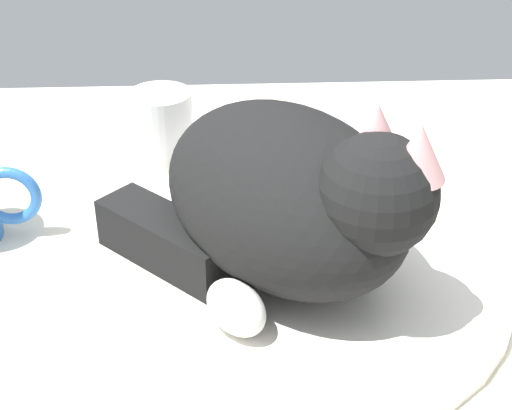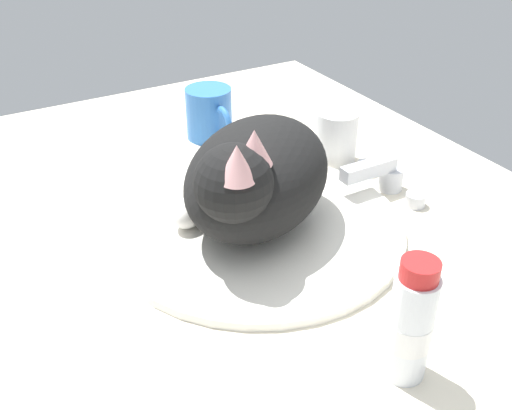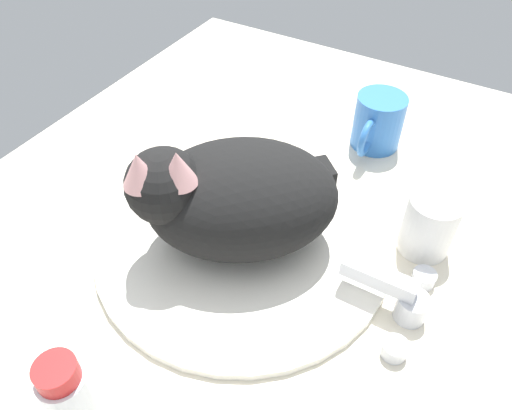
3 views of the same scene
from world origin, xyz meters
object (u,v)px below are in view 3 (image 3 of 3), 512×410
faucet (400,299)px  toothpaste_bottle (79,408)px  rinse_cup (429,225)px  cat (233,196)px  coffee_mug (378,122)px

faucet → toothpaste_bottle: size_ratio=1.04×
faucet → rinse_cup: bearing=-178.3°
faucet → toothpaste_bottle: toothpaste_bottle is taller
cat → rinse_cup: 24.38cm
faucet → coffee_mug: 31.32cm
cat → rinse_cup: size_ratio=3.53×
faucet → cat: bearing=-88.7°
cat → toothpaste_bottle: 27.24cm
coffee_mug → toothpaste_bottle: size_ratio=0.90×
cat → rinse_cup: bearing=118.5°
faucet → coffee_mug: (-28.29, -13.31, 1.93)cm
cat → toothpaste_bottle: cat is taller
coffee_mug → cat: bearing=-15.8°
cat → toothpaste_bottle: (27.11, 1.25, -2.26)cm
faucet → toothpaste_bottle: (27.58, -20.18, 3.73)cm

